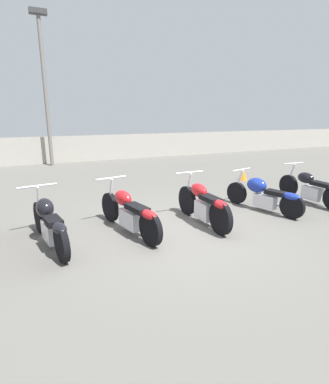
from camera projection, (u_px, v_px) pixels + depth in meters
The scene contains 9 objects.
ground_plane at pixel (178, 231), 6.04m from camera, with size 60.00×60.00×0.00m, color #5B5954.
fence_back at pixel (85, 149), 14.83m from camera, with size 40.00×0.04×1.26m.
light_pole_right at pixel (44, 76), 12.78m from camera, with size 0.70×0.35×6.44m.
motorcycle_slot_1 at pixel (49, 223), 5.26m from camera, with size 0.72×2.11×0.98m.
motorcycle_slot_2 at pixel (129, 212), 5.84m from camera, with size 0.78×2.20×1.00m.
motorcycle_slot_3 at pixel (203, 204), 6.32m from camera, with size 0.68×2.02×1.04m.
motorcycle_slot_4 at pixel (264, 194), 7.20m from camera, with size 0.83×2.06×0.94m.
motorcycle_slot_5 at pixel (312, 188), 7.81m from camera, with size 0.70×2.10×0.98m.
traffic_cone_far at pixel (243, 174), 10.67m from camera, with size 0.29×0.29×0.41m.
Camera 1 is at (-2.61, -5.02, 2.28)m, focal length 28.00 mm.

